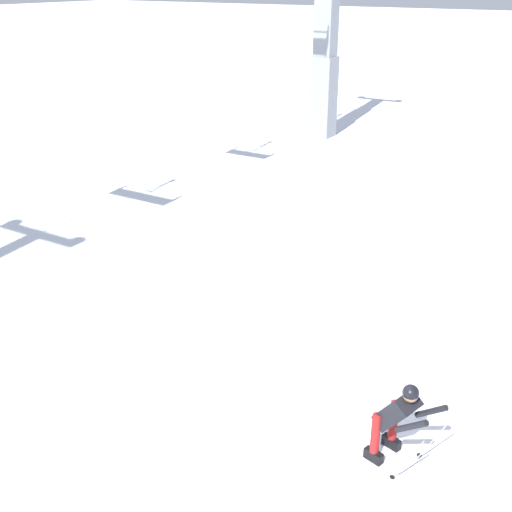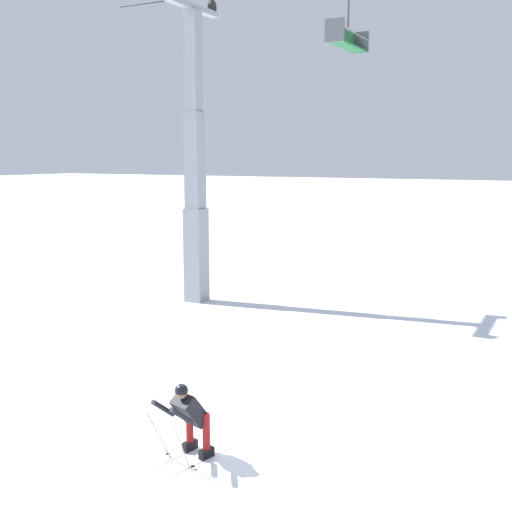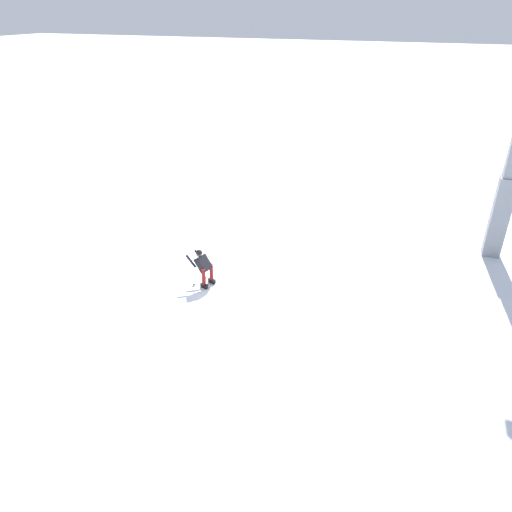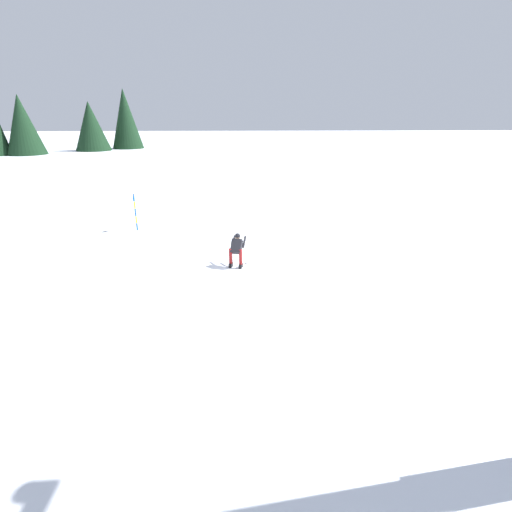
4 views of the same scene
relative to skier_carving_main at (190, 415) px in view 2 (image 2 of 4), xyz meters
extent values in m
plane|color=white|center=(-0.14, 1.29, -0.77)|extent=(260.00, 260.00, 0.00)
cube|color=white|center=(0.25, 0.12, -0.77)|extent=(0.51, 1.60, 0.01)
cube|color=black|center=(0.25, 0.12, -0.68)|extent=(0.18, 0.30, 0.16)
cylinder|color=maroon|center=(0.25, 0.12, -0.29)|extent=(0.13, 0.13, 0.63)
cube|color=white|center=(-0.16, 0.23, -0.77)|extent=(0.51, 1.60, 0.01)
cube|color=black|center=(-0.16, 0.23, -0.68)|extent=(0.18, 0.30, 0.16)
cylinder|color=maroon|center=(-0.16, 0.23, -0.29)|extent=(0.13, 0.13, 0.63)
cube|color=black|center=(0.00, 0.01, 0.08)|extent=(0.55, 0.65, 0.62)
sphere|color=#997051|center=(-0.04, -0.16, 0.44)|extent=(0.21, 0.21, 0.21)
sphere|color=black|center=(-0.04, -0.16, 0.47)|extent=(0.22, 0.22, 0.22)
cylinder|color=black|center=(0.13, -0.42, 0.17)|extent=(0.20, 0.48, 0.41)
cylinder|color=gray|center=(0.16, -0.46, -0.38)|extent=(0.02, 0.50, 1.06)
cylinder|color=black|center=(0.25, -0.30, -0.72)|extent=(0.07, 0.07, 0.01)
cylinder|color=black|center=(-0.32, -0.30, 0.17)|extent=(0.20, 0.48, 0.41)
cylinder|color=gray|center=(-0.37, -0.32, -0.38)|extent=(0.26, 0.45, 1.06)
cylinder|color=black|center=(-0.37, -0.14, -0.72)|extent=(0.07, 0.07, 0.01)
cube|color=gray|center=(-6.27, 9.88, 0.86)|extent=(0.65, 0.65, 3.27)
cube|color=gray|center=(-6.27, 9.88, 4.13)|extent=(0.55, 0.55, 3.27)
cube|color=gray|center=(-6.27, 9.88, 7.40)|extent=(0.44, 0.44, 3.27)
cube|color=gray|center=(-6.27, 9.88, 9.13)|extent=(0.28, 2.83, 0.18)
cylinder|color=black|center=(-6.27, 11.12, 9.38)|extent=(0.10, 0.44, 0.44)
cylinder|color=#4C4F54|center=(-0.88, 9.88, 8.73)|extent=(0.07, 0.07, 1.42)
cube|color=#1E6633|center=(-0.88, 9.88, 7.47)|extent=(0.45, 2.20, 0.06)
cube|color=#1E6633|center=(-1.08, 9.88, 7.74)|extent=(0.06, 2.20, 0.55)
cylinder|color=#4C4F54|center=(-0.58, 9.88, 7.77)|extent=(0.04, 2.09, 0.04)
cube|color=#4C4F54|center=(-0.88, 10.98, 7.74)|extent=(0.57, 0.05, 0.63)
cube|color=#4C4F54|center=(-0.88, 8.79, 7.74)|extent=(0.57, 0.05, 0.63)
camera|label=1|loc=(-7.13, -2.18, 5.56)|focal=45.14mm
camera|label=2|loc=(5.61, -8.30, 4.29)|focal=44.03mm
camera|label=3|loc=(12.95, 6.97, 8.25)|focal=32.87mm
camera|label=4|loc=(-0.09, 14.78, 5.16)|focal=27.01mm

